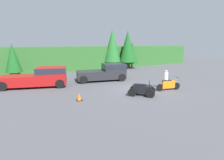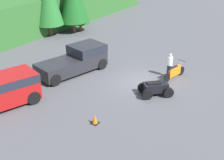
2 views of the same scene
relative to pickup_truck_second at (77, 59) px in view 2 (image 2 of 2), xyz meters
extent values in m
plane|color=#4C4C51|center=(0.95, -4.96, -0.98)|extent=(80.00, 80.00, 0.00)
cylinder|color=brown|center=(5.39, 7.96, -0.41)|extent=(0.38, 0.38, 1.14)
cylinder|color=brown|center=(7.51, 6.72, -0.43)|extent=(0.37, 0.37, 1.10)
cylinder|color=brown|center=(8.28, 6.47, -0.58)|extent=(0.26, 0.26, 0.79)
cone|color=#19561E|center=(8.28, 6.47, 1.60)|extent=(1.92, 1.92, 3.58)
cube|color=maroon|center=(-5.76, 0.16, 0.06)|extent=(3.13, 2.71, 1.63)
cube|color=#1E232D|center=(-5.76, 0.16, 0.60)|extent=(3.15, 2.74, 0.52)
cylinder|color=black|center=(-4.74, 0.80, -0.56)|extent=(0.87, 0.52, 0.82)
cylinder|color=black|center=(-5.29, -0.96, -0.56)|extent=(0.87, 0.52, 0.82)
cube|color=#232328|center=(0.89, -0.21, 0.06)|extent=(2.75, 2.49, 1.63)
cube|color=#1E232D|center=(0.89, -0.21, 0.60)|extent=(2.78, 2.52, 0.52)
cube|color=#232328|center=(-1.66, 0.39, -0.30)|extent=(3.26, 2.61, 0.91)
cylinder|color=black|center=(1.73, 0.54, -0.56)|extent=(0.87, 0.46, 0.82)
cylinder|color=black|center=(1.31, -1.25, -0.56)|extent=(0.87, 0.46, 0.82)
cylinder|color=black|center=(-2.33, 1.49, -0.56)|extent=(0.87, 0.46, 0.82)
cylinder|color=black|center=(-2.75, -0.30, -0.56)|extent=(0.87, 0.46, 0.82)
cylinder|color=black|center=(3.66, -6.65, -0.66)|extent=(0.64, 0.22, 0.63)
cylinder|color=black|center=(1.97, -6.31, -0.66)|extent=(0.64, 0.22, 0.63)
cube|color=orange|center=(2.81, -6.48, -0.45)|extent=(1.27, 0.40, 0.67)
cylinder|color=#B7B7BC|center=(3.61, -6.64, -0.26)|extent=(0.30, 0.11, 0.77)
cylinder|color=black|center=(3.61, -6.64, 0.13)|extent=(0.15, 0.60, 0.04)
cube|color=black|center=(2.61, -6.44, -0.09)|extent=(0.93, 0.32, 0.06)
cylinder|color=black|center=(0.66, -6.65, -0.65)|extent=(0.62, 0.62, 0.65)
cylinder|color=black|center=(-0.02, -7.33, -0.65)|extent=(0.62, 0.62, 0.65)
cylinder|color=black|center=(-0.33, -5.67, -0.65)|extent=(0.62, 0.62, 0.65)
cylinder|color=black|center=(-1.00, -6.35, -0.65)|extent=(0.62, 0.62, 0.65)
cube|color=black|center=(-0.17, -6.50, -0.45)|extent=(1.59, 1.59, 0.57)
cylinder|color=black|center=(0.22, -6.89, 0.01)|extent=(0.07, 0.07, 0.35)
cylinder|color=black|center=(0.22, -6.89, 0.19)|extent=(0.66, 0.67, 0.04)
cube|color=black|center=(-0.28, -6.39, -0.12)|extent=(0.92, 0.91, 0.08)
cylinder|color=navy|center=(2.91, -5.94, -0.54)|extent=(0.20, 0.20, 0.86)
cylinder|color=navy|center=(2.89, -6.14, -0.54)|extent=(0.20, 0.20, 0.86)
cylinder|color=white|center=(2.90, -6.04, 0.21)|extent=(0.39, 0.39, 0.65)
sphere|color=tan|center=(2.90, -6.04, 0.65)|extent=(0.25, 0.25, 0.23)
cube|color=black|center=(-4.96, -5.28, -0.96)|extent=(0.42, 0.42, 0.03)
cone|color=orange|center=(-4.96, -5.28, -0.70)|extent=(0.32, 0.32, 0.55)
camera|label=1|loc=(-8.88, -16.96, 3.07)|focal=28.00mm
camera|label=2|loc=(-16.27, -14.01, 8.38)|focal=50.00mm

